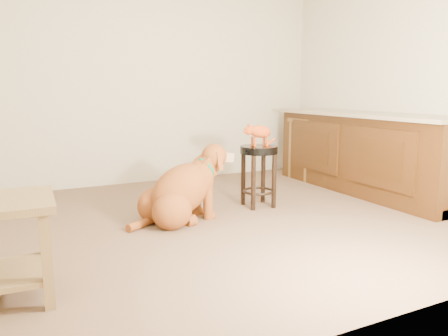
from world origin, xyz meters
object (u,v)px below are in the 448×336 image
golden_retriever (182,192)px  tabby_kitten (258,132)px  side_table (2,235)px  padded_stool (259,164)px  wood_stool (310,147)px

golden_retriever → tabby_kitten: (0.90, 0.15, 0.50)m
tabby_kitten → side_table: bearing=-150.9°
padded_stool → tabby_kitten: 0.32m
wood_stool → tabby_kitten: bearing=-145.9°
side_table → golden_retriever: (1.46, 0.98, -0.12)m
golden_retriever → side_table: bearing=-158.1°
padded_stool → tabby_kitten: tabby_kitten is taller
wood_stool → tabby_kitten: size_ratio=1.97×
wood_stool → tabby_kitten: 1.69m
wood_stool → padded_stool: bearing=-145.7°
tabby_kitten → golden_retriever: bearing=-167.2°
wood_stool → side_table: bearing=-151.1°
side_table → golden_retriever: bearing=33.9°
padded_stool → side_table: size_ratio=1.06×
tabby_kitten → padded_stool: bearing=-5.7°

